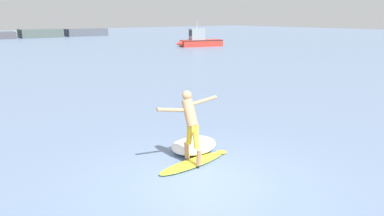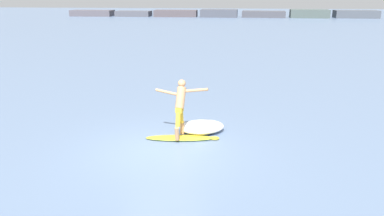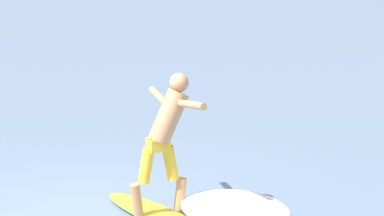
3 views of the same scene
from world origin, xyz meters
name	(u,v)px [view 1 (image 1 of 3)]	position (x,y,z in m)	size (l,w,h in m)	color
ground_plane	(203,180)	(0.00, 0.00, 0.00)	(200.00, 200.00, 0.00)	slate
surfboard	(194,162)	(0.43, 0.88, 0.04)	(2.38, 0.75, 0.21)	yellow
surfer	(190,120)	(0.41, 1.00, 1.15)	(1.71, 0.83, 1.81)	tan
fishing_boat_near_jetty	(199,41)	(24.41, 29.65, 0.71)	(6.14, 2.96, 3.06)	red
wave_foam_at_tail	(194,145)	(1.04, 1.63, 0.17)	(1.82, 1.62, 0.34)	white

